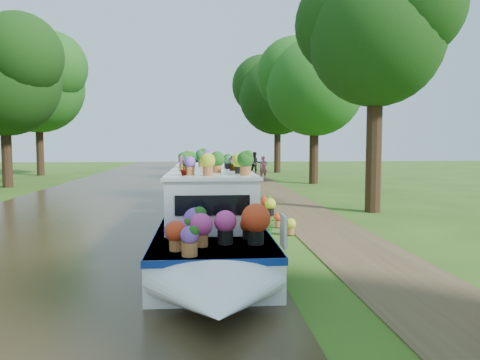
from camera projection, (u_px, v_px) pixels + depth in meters
name	position (u px, v px, depth m)	size (l,w,h in m)	color
ground	(285.00, 228.00, 13.88)	(100.00, 100.00, 0.00)	#2B5014
canal_water	(78.00, 231.00, 13.40)	(10.00, 100.00, 0.02)	#2D2313
towpath	(324.00, 227.00, 13.98)	(2.20, 100.00, 0.03)	#4A3A22
plant_boat	(210.00, 207.00, 12.20)	(2.29, 13.52, 2.27)	white
tree_near_overhang	(375.00, 29.00, 16.71)	(5.52, 5.28, 8.99)	black
tree_near_mid	(314.00, 79.00, 28.72)	(6.90, 6.60, 9.40)	black
tree_near_far	(277.00, 90.00, 39.57)	(7.59, 7.26, 10.30)	black
tree_far_c	(4.00, 72.00, 26.26)	(7.13, 6.82, 9.59)	black
tree_far_d	(38.00, 80.00, 36.02)	(8.05, 7.70, 10.85)	black
second_boat	(206.00, 171.00, 33.51)	(3.74, 6.71, 1.22)	black
pedestrian_pink	(263.00, 168.00, 32.27)	(0.58, 0.38, 1.60)	pink
pedestrian_dark	(255.00, 163.00, 36.99)	(0.88, 0.68, 1.80)	black
verge_plant	(269.00, 226.00, 12.98)	(0.39, 0.34, 0.43)	#1B5A1F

